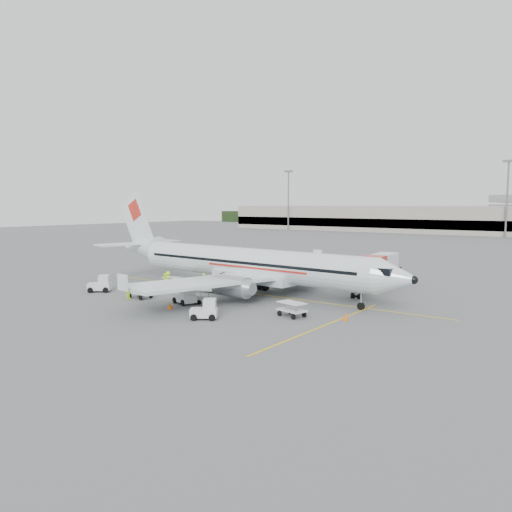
{
  "coord_description": "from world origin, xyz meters",
  "views": [
    {
      "loc": [
        32.31,
        -41.99,
        9.4
      ],
      "look_at": [
        0.0,
        2.0,
        3.8
      ],
      "focal_mm": 35.0,
      "sensor_mm": 36.0,
      "label": 1
    }
  ],
  "objects_px": {
    "aircraft": "(249,243)",
    "belt_loader": "(209,279)",
    "tug_mid": "(185,294)",
    "tug_aft": "(99,283)",
    "tug_fore": "(204,309)",
    "jet_bridge": "(374,273)"
  },
  "relations": [
    {
      "from": "aircraft",
      "to": "tug_fore",
      "type": "height_order",
      "value": "aircraft"
    },
    {
      "from": "tug_fore",
      "to": "tug_mid",
      "type": "distance_m",
      "value": 6.93
    },
    {
      "from": "aircraft",
      "to": "tug_fore",
      "type": "xyz_separation_m",
      "value": [
        4.39,
        -11.94,
        -4.58
      ]
    },
    {
      "from": "aircraft",
      "to": "belt_loader",
      "type": "bearing_deg",
      "value": -149.76
    },
    {
      "from": "aircraft",
      "to": "tug_mid",
      "type": "height_order",
      "value": "aircraft"
    },
    {
      "from": "belt_loader",
      "to": "tug_fore",
      "type": "xyz_separation_m",
      "value": [
        8.28,
        -9.99,
        -0.58
      ]
    },
    {
      "from": "aircraft",
      "to": "tug_aft",
      "type": "bearing_deg",
      "value": -143.06
    },
    {
      "from": "aircraft",
      "to": "belt_loader",
      "type": "distance_m",
      "value": 5.92
    },
    {
      "from": "jet_bridge",
      "to": "tug_mid",
      "type": "bearing_deg",
      "value": -128.2
    },
    {
      "from": "tug_mid",
      "to": "tug_fore",
      "type": "bearing_deg",
      "value": -16.67
    },
    {
      "from": "belt_loader",
      "to": "tug_aft",
      "type": "height_order",
      "value": "belt_loader"
    },
    {
      "from": "aircraft",
      "to": "tug_mid",
      "type": "bearing_deg",
      "value": -96.42
    },
    {
      "from": "tug_fore",
      "to": "tug_mid",
      "type": "xyz_separation_m",
      "value": [
        -5.83,
        3.74,
        0.05
      ]
    },
    {
      "from": "aircraft",
      "to": "tug_mid",
      "type": "distance_m",
      "value": 9.48
    },
    {
      "from": "aircraft",
      "to": "tug_aft",
      "type": "distance_m",
      "value": 16.87
    },
    {
      "from": "aircraft",
      "to": "tug_aft",
      "type": "height_order",
      "value": "aircraft"
    },
    {
      "from": "aircraft",
      "to": "belt_loader",
      "type": "height_order",
      "value": "aircraft"
    },
    {
      "from": "tug_aft",
      "to": "aircraft",
      "type": "bearing_deg",
      "value": -6.54
    },
    {
      "from": "tug_mid",
      "to": "tug_aft",
      "type": "distance_m",
      "value": 12.15
    },
    {
      "from": "tug_mid",
      "to": "jet_bridge",
      "type": "bearing_deg",
      "value": 72.28
    },
    {
      "from": "belt_loader",
      "to": "tug_fore",
      "type": "relative_size",
      "value": 2.4
    },
    {
      "from": "jet_bridge",
      "to": "tug_fore",
      "type": "bearing_deg",
      "value": -109.86
    }
  ]
}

